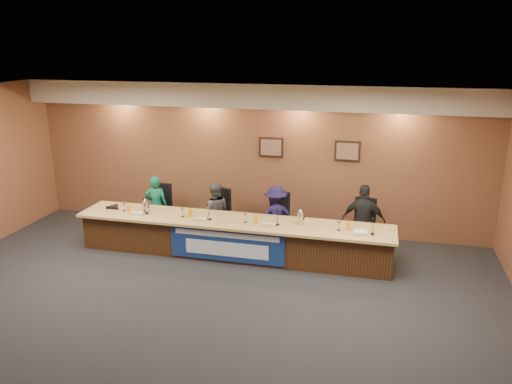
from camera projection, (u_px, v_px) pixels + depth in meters
The scene contains 39 objects.
floor at pixel (188, 318), 7.52m from camera, with size 10.00×10.00×0.00m, color black.
ceiling at pixel (179, 105), 6.60m from camera, with size 10.00×8.00×0.04m, color silver.
wall_back at pixel (253, 157), 10.77m from camera, with size 10.00×0.04×3.20m, color brown.
soffit at pixel (250, 95), 10.15m from camera, with size 10.00×0.50×0.50m, color beige.
dais_body at pixel (233, 238), 9.65m from camera, with size 6.00×0.80×0.70m, color #3F2410.
dais_top at pixel (232, 221), 9.49m from camera, with size 6.10×0.95×0.05m, color tan.
banner at pixel (227, 245), 9.25m from camera, with size 2.20×0.02×0.65m, color navy.
banner_text_upper at pixel (226, 235), 9.18m from camera, with size 2.00×0.01×0.10m, color silver.
banner_text_lower at pixel (227, 249), 9.27m from camera, with size 1.60×0.01×0.28m, color silver.
wall_photo_left at pixel (271, 147), 10.58m from camera, with size 0.52×0.04×0.42m, color black.
wall_photo_right at pixel (347, 151), 10.21m from camera, with size 0.52×0.04×0.42m, color black.
panelist_a at pixel (156, 206), 10.58m from camera, with size 0.48×0.32×1.32m, color #0C583D.
panelist_b at pixel (215, 212), 10.29m from camera, with size 0.61×0.48×1.26m, color #45474A.
panelist_c at pixel (276, 217), 9.99m from camera, with size 0.82×0.47×1.27m, color #151036.
panelist_d at pixel (363, 220), 9.57m from camera, with size 0.83×0.35×1.41m, color black.
office_chair_a at pixel (159, 212), 10.73m from camera, with size 0.48×0.48×0.08m, color black.
office_chair_b at pixel (216, 217), 10.43m from camera, with size 0.48×0.48×0.08m, color black.
office_chair_c at pixel (277, 222), 10.13m from camera, with size 0.48×0.48×0.08m, color black.
office_chair_d at pixel (363, 230), 9.73m from camera, with size 0.48×0.48×0.08m, color black.
nameplate_a at pixel (135, 213), 9.70m from camera, with size 0.24×0.06×0.09m, color white.
microphone_a at pixel (147, 213), 9.81m from camera, with size 0.07×0.07×0.02m, color black.
juice_glass_a at pixel (129, 209), 9.87m from camera, with size 0.06×0.06×0.15m, color #F79400.
water_glass_a at pixel (124, 207), 9.95m from camera, with size 0.08×0.08×0.18m, color silver.
nameplate_b at pixel (198, 219), 9.38m from camera, with size 0.24×0.06×0.09m, color white.
microphone_b at pixel (210, 219), 9.49m from camera, with size 0.07×0.07×0.02m, color black.
juice_glass_b at pixel (190, 213), 9.63m from camera, with size 0.06×0.06×0.15m, color #F79400.
water_glass_b at pixel (182, 212), 9.62m from camera, with size 0.08×0.08×0.18m, color silver.
nameplate_c at pixel (268, 225), 9.10m from camera, with size 0.24×0.06×0.09m, color white.
microphone_c at pixel (277, 225), 9.21m from camera, with size 0.07×0.07×0.02m, color black.
juice_glass_c at pixel (256, 220), 9.28m from camera, with size 0.06×0.06×0.15m, color #F79400.
water_glass_c at pixel (245, 218), 9.32m from camera, with size 0.08×0.08×0.18m, color silver.
nameplate_d at pixel (361, 234), 8.66m from camera, with size 0.24×0.06×0.09m, color white.
microphone_d at pixel (372, 234), 8.77m from camera, with size 0.07×0.07×0.02m, color black.
juice_glass_d at pixel (348, 226), 8.95m from camera, with size 0.06×0.06×0.15m, color #F79400.
water_glass_d at pixel (339, 226), 8.92m from camera, with size 0.08×0.08×0.18m, color silver.
carafe_left at pixel (145, 207), 9.88m from camera, with size 0.12×0.12×0.22m, color silver.
carafe_right at pixel (300, 219), 9.19m from camera, with size 0.11×0.11×0.24m, color silver.
speakerphone at pixel (114, 207), 10.13m from camera, with size 0.32×0.32×0.05m, color black.
paper_stack at pixel (361, 232), 8.85m from camera, with size 0.22×0.30×0.01m, color white.
Camera 1 is at (2.60, -6.20, 4.00)m, focal length 35.00 mm.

